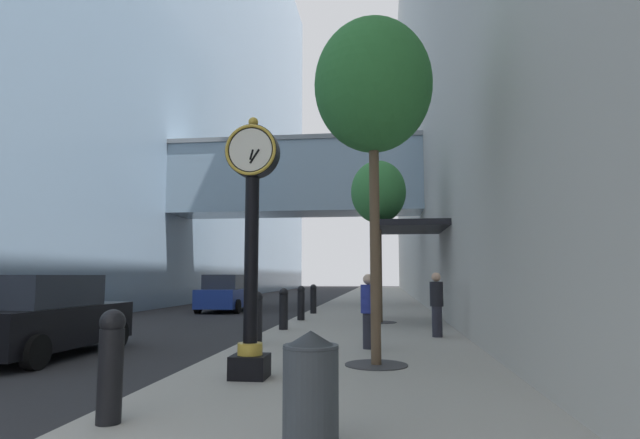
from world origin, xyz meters
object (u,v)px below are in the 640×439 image
at_px(street_clock, 252,232).
at_px(trash_bin, 311,387).
at_px(bollard_third, 257,316).
at_px(bollard_fourth, 284,308).
at_px(bollard_nearest, 111,363).
at_px(pedestrian_walking, 437,303).
at_px(bollard_fifth, 301,302).
at_px(bollard_sixth, 313,298).
at_px(pedestrian_by_clock, 369,309).
at_px(car_black_mid, 44,317).
at_px(car_blue_near, 227,293).
at_px(street_tree_mid_near, 378,193).
at_px(street_tree_near, 373,88).

height_order(street_clock, trash_bin, street_clock).
relative_size(bollard_third, bollard_fourth, 1.00).
bearing_deg(bollard_nearest, bollard_fourth, 90.00).
xyz_separation_m(street_clock, pedestrian_walking, (3.39, 5.74, -1.38)).
bearing_deg(bollard_fifth, bollard_sixth, 90.00).
distance_m(bollard_fourth, pedestrian_by_clock, 4.46).
xyz_separation_m(bollard_fourth, car_black_mid, (-4.21, -4.74, 0.06)).
bearing_deg(bollard_sixth, bollard_fifth, -90.00).
bearing_deg(bollard_third, bollard_fifth, 90.00).
height_order(bollard_nearest, bollard_third, same).
relative_size(street_clock, bollard_sixth, 3.43).
relative_size(bollard_sixth, trash_bin, 1.14).
bearing_deg(pedestrian_walking, bollard_fourth, 162.95).
bearing_deg(bollard_third, car_blue_near, 110.19).
bearing_deg(bollard_sixth, pedestrian_by_clock, -75.55).
bearing_deg(street_tree_mid_near, street_clock, -101.21).
relative_size(bollard_sixth, car_blue_near, 0.26).
bearing_deg(bollard_fourth, car_blue_near, 116.35).
xyz_separation_m(pedestrian_walking, pedestrian_by_clock, (-1.67, -2.33, -0.03)).
xyz_separation_m(street_clock, bollard_fourth, (-0.86, 7.05, -1.62)).
relative_size(bollard_nearest, car_black_mid, 0.29).
height_order(trash_bin, car_black_mid, car_black_mid).
xyz_separation_m(street_tree_mid_near, pedestrian_by_clock, (-0.19, -6.21, -3.52)).
distance_m(street_tree_mid_near, pedestrian_walking, 5.43).
bearing_deg(bollard_fifth, trash_bin, -80.42).
height_order(trash_bin, car_blue_near, car_blue_near).
bearing_deg(street_clock, pedestrian_by_clock, 63.23).
relative_size(bollard_fifth, bollard_sixth, 1.00).
bearing_deg(trash_bin, car_black_mid, 140.47).
bearing_deg(street_tree_near, bollard_third, 138.24).
bearing_deg(bollard_nearest, street_tree_near, 54.72).
relative_size(trash_bin, car_black_mid, 0.25).
distance_m(street_tree_near, car_blue_near, 17.14).
height_order(street_clock, pedestrian_by_clock, street_clock).
relative_size(bollard_fourth, pedestrian_walking, 0.73).
distance_m(bollard_fourth, street_tree_near, 7.69).
distance_m(street_clock, bollard_sixth, 13.56).
xyz_separation_m(street_clock, bollard_nearest, (-0.86, -2.53, -1.62)).
xyz_separation_m(bollard_nearest, street_tree_near, (2.77, 3.91, 4.40)).
distance_m(street_clock, bollard_fourth, 7.28).
bearing_deg(pedestrian_by_clock, trash_bin, -93.07).
distance_m(street_tree_near, street_tree_mid_near, 8.27).
distance_m(bollard_nearest, car_black_mid, 6.41).
relative_size(trash_bin, pedestrian_by_clock, 0.66).
xyz_separation_m(bollard_third, bollard_sixth, (0.00, 9.58, 0.00)).
distance_m(bollard_fifth, street_tree_near, 10.27).
xyz_separation_m(street_clock, bollard_sixth, (-0.86, 13.43, -1.62)).
height_order(bollard_fourth, bollard_sixth, same).
bearing_deg(street_tree_near, bollard_sixth, 102.94).
distance_m(bollard_nearest, trash_bin, 2.29).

